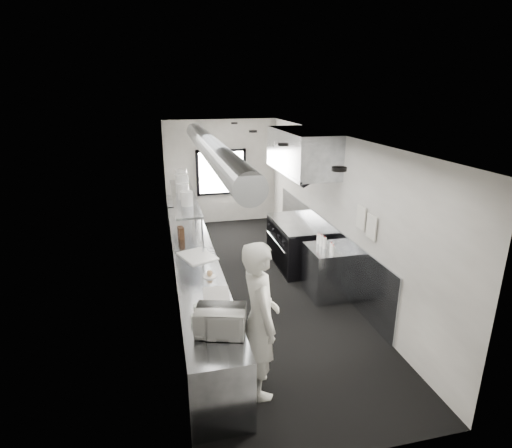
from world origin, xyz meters
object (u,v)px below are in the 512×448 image
deli_tub_a (199,309)px  squeeze_bottle_a (333,250)px  deli_tub_b (196,319)px  squeeze_bottle_b (331,248)px  knife_block (181,233)px  plate_stack_c (182,183)px  far_work_table (182,217)px  bottle_station (326,272)px  plate_stack_d (181,178)px  cutting_board (197,256)px  line_cook (260,320)px  plate_stack_b (183,191)px  squeeze_bottle_c (324,243)px  small_plate (210,276)px  prep_counter (196,280)px  range (295,244)px  plate_stack_a (187,199)px  squeeze_bottle_d (321,241)px  squeeze_bottle_e (318,239)px  pass_shelf (184,197)px  microwave (220,321)px  exhaust_hood (301,152)px

deli_tub_a → squeeze_bottle_a: (2.37, 1.35, 0.03)m
deli_tub_b → squeeze_bottle_b: bearing=34.3°
knife_block → plate_stack_c: plate_stack_c is taller
far_work_table → deli_tub_b: size_ratio=9.15×
bottle_station → deli_tub_a: deli_tub_a is taller
squeeze_bottle_b → plate_stack_d: bearing=131.6°
cutting_board → knife_block: knife_block is taller
line_cook → squeeze_bottle_a: (1.71, 1.81, 0.00)m
deli_tub_b → squeeze_bottle_b: size_ratio=0.78×
plate_stack_b → squeeze_bottle_c: 2.82m
plate_stack_b → plate_stack_c: 0.49m
line_cook → small_plate: bearing=14.4°
plate_stack_b → knife_block: bearing=-105.2°
small_plate → squeeze_bottle_c: (2.10, 0.68, 0.09)m
prep_counter → squeeze_bottle_c: bearing=-4.7°
range → far_work_table: (-2.19, 2.50, -0.02)m
cutting_board → plate_stack_d: (-0.08, 2.26, 0.85)m
small_plate → plate_stack_a: plate_stack_a is taller
squeeze_bottle_d → squeeze_bottle_e: squeeze_bottle_d is taller
squeeze_bottle_d → squeeze_bottle_e: 0.12m
plate_stack_c → plate_stack_a: bearing=-88.7°
cutting_board → squeeze_bottle_b: bearing=-9.0°
pass_shelf → line_cook: 3.90m
plate_stack_c → line_cook: bearing=-81.5°
bottle_station → range: bearing=94.6°
prep_counter → pass_shelf: pass_shelf is taller
plate_stack_b → plate_stack_d: 0.95m
cutting_board → squeeze_bottle_d: size_ratio=3.25×
range → deli_tub_b: size_ratio=12.21×
deli_tub_a → squeeze_bottle_c: bearing=35.4°
microwave → knife_block: size_ratio=2.37×
squeeze_bottle_b → cutting_board: bearing=171.0°
plate_stack_a → squeeze_bottle_c: size_ratio=1.30×
exhaust_hood → line_cook: size_ratio=1.12×
deli_tub_b → exhaust_hood: bearing=53.5°
range → deli_tub_a: 3.86m
plate_stack_a → exhaust_hood: bearing=11.2°
microwave → small_plate: size_ratio=2.67×
exhaust_hood → small_plate: exhaust_hood is taller
line_cook → range: bearing=-26.3°
range → small_plate: range is taller
small_plate → plate_stack_a: size_ratio=0.76×
squeeze_bottle_a → squeeze_bottle_e: squeeze_bottle_e is taller
squeeze_bottle_a → bottle_station: bearing=82.7°
small_plate → far_work_table: bearing=91.8°
bottle_station → pass_shelf: bearing=144.0°
plate_stack_a → plate_stack_c: (-0.02, 1.01, 0.06)m
knife_block → squeeze_bottle_c: 2.64m
knife_block → plate_stack_b: 0.80m
squeeze_bottle_e → knife_block: bearing=160.3°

